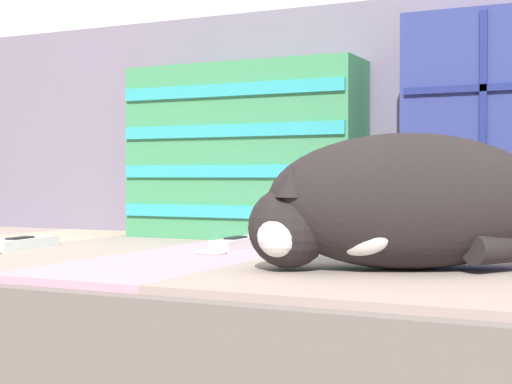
# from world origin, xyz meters

# --- Properties ---
(sofa_backrest) EXTENTS (1.93, 0.14, 0.47)m
(sofa_backrest) POSITION_xyz_m (0.00, 0.48, 0.66)
(sofa_backrest) COLOR slate
(sofa_backrest) RESTS_ON couch
(throw_pillow_striped) EXTENTS (0.48, 0.14, 0.35)m
(throw_pillow_striped) POSITION_xyz_m (-0.19, 0.33, 0.60)
(throw_pillow_striped) COLOR #3D8956
(throw_pillow_striped) RESTS_ON couch
(sleeping_cat) EXTENTS (0.41, 0.33, 0.18)m
(sleeping_cat) POSITION_xyz_m (0.22, -0.05, 0.51)
(sleeping_cat) COLOR black
(sleeping_cat) RESTS_ON couch
(game_remote_near) EXTENTS (0.06, 0.21, 0.02)m
(game_remote_near) POSITION_xyz_m (-0.43, -0.04, 0.43)
(game_remote_near) COLOR white
(game_remote_near) RESTS_ON couch
(game_remote_far) EXTENTS (0.05, 0.20, 0.02)m
(game_remote_far) POSITION_xyz_m (-0.10, 0.13, 0.43)
(game_remote_far) COLOR white
(game_remote_far) RESTS_ON couch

